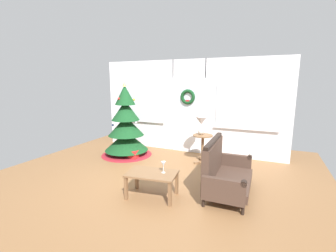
# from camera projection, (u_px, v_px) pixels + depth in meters

# --- Properties ---
(ground_plane) EXTENTS (6.76, 6.76, 0.00)m
(ground_plane) POSITION_uv_depth(u_px,v_px,m) (155.00, 178.00, 4.81)
(ground_plane) COLOR brown
(back_wall_with_door) EXTENTS (5.20, 0.19, 2.55)m
(back_wall_with_door) POSITION_uv_depth(u_px,v_px,m) (189.00, 106.00, 6.44)
(back_wall_with_door) COLOR white
(back_wall_with_door) RESTS_ON ground
(christmas_tree) EXTENTS (1.36, 1.36, 1.95)m
(christmas_tree) POSITION_uv_depth(u_px,v_px,m) (126.00, 130.00, 6.23)
(christmas_tree) COLOR #4C331E
(christmas_tree) RESTS_ON ground
(settee_sofa) EXTENTS (0.74, 1.39, 0.96)m
(settee_sofa) POSITION_uv_depth(u_px,v_px,m) (223.00, 172.00, 4.13)
(settee_sofa) COLOR black
(settee_sofa) RESTS_ON ground
(side_table) EXTENTS (0.50, 0.48, 0.68)m
(side_table) POSITION_uv_depth(u_px,v_px,m) (203.00, 143.00, 5.68)
(side_table) COLOR brown
(side_table) RESTS_ON ground
(table_lamp) EXTENTS (0.28, 0.28, 0.44)m
(table_lamp) POSITION_uv_depth(u_px,v_px,m) (201.00, 123.00, 5.65)
(table_lamp) COLOR silver
(table_lamp) RESTS_ON side_table
(coffee_table) EXTENTS (0.90, 0.63, 0.44)m
(coffee_table) POSITION_uv_depth(u_px,v_px,m) (152.00, 176.00, 3.96)
(coffee_table) COLOR brown
(coffee_table) RESTS_ON ground
(wine_glass) EXTENTS (0.08, 0.08, 0.20)m
(wine_glass) POSITION_uv_depth(u_px,v_px,m) (163.00, 165.00, 3.92)
(wine_glass) COLOR silver
(wine_glass) RESTS_ON coffee_table
(gift_box) EXTENTS (0.22, 0.20, 0.22)m
(gift_box) POSITION_uv_depth(u_px,v_px,m) (134.00, 155.00, 5.98)
(gift_box) COLOR red
(gift_box) RESTS_ON ground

